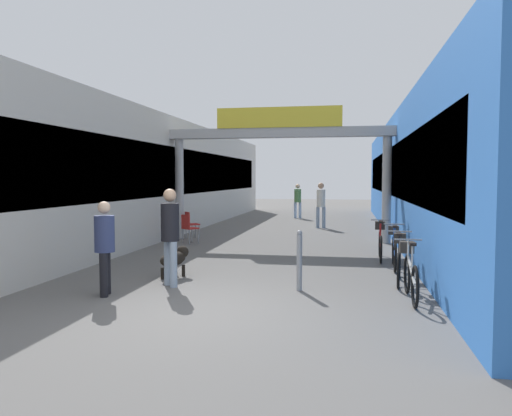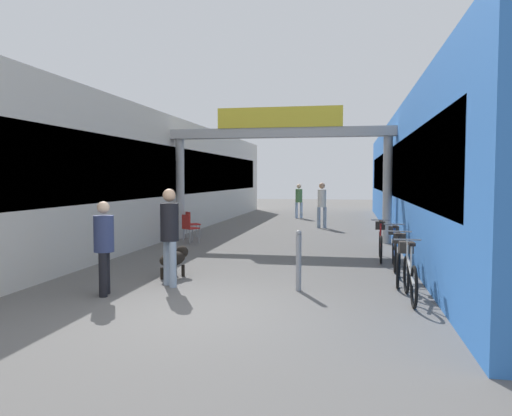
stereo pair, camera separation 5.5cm
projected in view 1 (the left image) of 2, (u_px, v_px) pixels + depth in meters
ground_plane at (204, 310)px, 7.64m from camera, size 80.00×80.00×0.00m
storefront_left at (157, 177)px, 19.23m from camera, size 3.00×26.00×4.09m
storefront_right at (433, 177)px, 17.40m from camera, size 3.00×26.00×4.09m
arcade_sign_gateway at (279, 147)px, 15.87m from camera, size 7.40×0.47×4.24m
pedestrian_with_dog at (170, 230)px, 9.25m from camera, size 0.48×0.48×1.82m
pedestrian_companion at (105, 242)px, 8.52m from camera, size 0.42×0.42×1.62m
pedestrian_carrying_crate at (321, 202)px, 20.05m from camera, size 0.39×0.37×1.82m
pedestrian_elderly_walking at (298, 199)px, 24.94m from camera, size 0.38×0.35×1.72m
dog_on_leash at (175, 258)px, 10.12m from camera, size 0.52×0.88×0.61m
bicycle_silver_nearest at (410, 273)px, 8.32m from camera, size 0.46×1.69×0.98m
bicycle_black_second at (399, 260)px, 9.66m from camera, size 0.46×1.68×0.98m
bicycle_blue_third at (394, 248)px, 11.20m from camera, size 0.46×1.69×0.98m
bicycle_red_farthest at (380, 242)px, 12.33m from camera, size 0.46×1.69×0.98m
bollard_post_metal at (299, 260)px, 8.92m from camera, size 0.10×0.10×1.09m
cafe_chair_red_nearer at (188, 226)px, 15.31m from camera, size 0.56×0.56×0.89m
cafe_chair_red_farther at (190, 222)px, 16.62m from camera, size 0.56×0.56×0.89m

